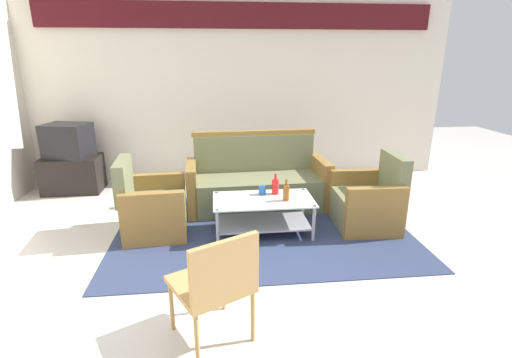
{
  "coord_description": "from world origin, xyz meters",
  "views": [
    {
      "loc": [
        -0.42,
        -3.0,
        1.9
      ],
      "look_at": [
        -0.0,
        0.84,
        0.65
      ],
      "focal_mm": 26.59,
      "sensor_mm": 36.0,
      "label": 1
    }
  ],
  "objects_px": {
    "television": "(68,141)",
    "wicker_chair": "(216,281)",
    "armchair_left": "(152,209)",
    "bottle_red": "(275,186)",
    "cup": "(262,190)",
    "couch": "(257,184)",
    "tv_stand": "(73,174)",
    "coffee_table": "(263,211)",
    "armchair_right": "(368,203)",
    "bottle_brown": "(286,192)"
  },
  "relations": [
    {
      "from": "television",
      "to": "wicker_chair",
      "type": "bearing_deg",
      "value": 135.57
    },
    {
      "from": "armchair_left",
      "to": "wicker_chair",
      "type": "distance_m",
      "value": 1.97
    },
    {
      "from": "bottle_red",
      "to": "television",
      "type": "bearing_deg",
      "value": 150.64
    },
    {
      "from": "armchair_left",
      "to": "bottle_red",
      "type": "relative_size",
      "value": 3.6
    },
    {
      "from": "cup",
      "to": "couch",
      "type": "bearing_deg",
      "value": 88.77
    },
    {
      "from": "bottle_red",
      "to": "wicker_chair",
      "type": "xyz_separation_m",
      "value": [
        -0.68,
        -1.82,
        -0.01
      ]
    },
    {
      "from": "tv_stand",
      "to": "wicker_chair",
      "type": "distance_m",
      "value": 3.96
    },
    {
      "from": "armchair_left",
      "to": "wicker_chair",
      "type": "bearing_deg",
      "value": 17.19
    },
    {
      "from": "coffee_table",
      "to": "tv_stand",
      "type": "distance_m",
      "value": 3.1
    },
    {
      "from": "armchair_right",
      "to": "couch",
      "type": "bearing_deg",
      "value": 60.28
    },
    {
      "from": "television",
      "to": "wicker_chair",
      "type": "height_order",
      "value": "television"
    },
    {
      "from": "armchair_left",
      "to": "bottle_red",
      "type": "xyz_separation_m",
      "value": [
        1.38,
        -0.0,
        0.21
      ]
    },
    {
      "from": "armchair_right",
      "to": "bottle_red",
      "type": "relative_size",
      "value": 3.6
    },
    {
      "from": "armchair_left",
      "to": "bottle_brown",
      "type": "height_order",
      "value": "armchair_left"
    },
    {
      "from": "tv_stand",
      "to": "television",
      "type": "relative_size",
      "value": 1.16
    },
    {
      "from": "coffee_table",
      "to": "wicker_chair",
      "type": "distance_m",
      "value": 1.77
    },
    {
      "from": "bottle_brown",
      "to": "television",
      "type": "relative_size",
      "value": 0.35
    },
    {
      "from": "television",
      "to": "bottle_red",
      "type": "bearing_deg",
      "value": 164.67
    },
    {
      "from": "coffee_table",
      "to": "television",
      "type": "bearing_deg",
      "value": 146.85
    },
    {
      "from": "coffee_table",
      "to": "television",
      "type": "relative_size",
      "value": 1.6
    },
    {
      "from": "wicker_chair",
      "to": "tv_stand",
      "type": "bearing_deg",
      "value": 93.93
    },
    {
      "from": "tv_stand",
      "to": "bottle_brown",
      "type": "bearing_deg",
      "value": -31.84
    },
    {
      "from": "bottle_red",
      "to": "bottle_brown",
      "type": "relative_size",
      "value": 0.98
    },
    {
      "from": "bottle_brown",
      "to": "television",
      "type": "xyz_separation_m",
      "value": [
        -2.83,
        1.76,
        0.26
      ]
    },
    {
      "from": "armchair_left",
      "to": "coffee_table",
      "type": "distance_m",
      "value": 1.24
    },
    {
      "from": "armchair_left",
      "to": "armchair_right",
      "type": "height_order",
      "value": "same"
    },
    {
      "from": "bottle_red",
      "to": "tv_stand",
      "type": "relative_size",
      "value": 0.3
    },
    {
      "from": "armchair_right",
      "to": "bottle_brown",
      "type": "bearing_deg",
      "value": 99.5
    },
    {
      "from": "armchair_right",
      "to": "wicker_chair",
      "type": "relative_size",
      "value": 1.01
    },
    {
      "from": "bottle_red",
      "to": "tv_stand",
      "type": "height_order",
      "value": "bottle_red"
    },
    {
      "from": "cup",
      "to": "television",
      "type": "bearing_deg",
      "value": 149.27
    },
    {
      "from": "tv_stand",
      "to": "armchair_right",
      "type": "bearing_deg",
      "value": -23.08
    },
    {
      "from": "armchair_right",
      "to": "cup",
      "type": "relative_size",
      "value": 8.5
    },
    {
      "from": "tv_stand",
      "to": "wicker_chair",
      "type": "xyz_separation_m",
      "value": [
        2.07,
        -3.37,
        0.23
      ]
    },
    {
      "from": "coffee_table",
      "to": "wicker_chair",
      "type": "height_order",
      "value": "wicker_chair"
    },
    {
      "from": "armchair_left",
      "to": "coffee_table",
      "type": "bearing_deg",
      "value": 79.18
    },
    {
      "from": "bottle_brown",
      "to": "cup",
      "type": "distance_m",
      "value": 0.32
    },
    {
      "from": "couch",
      "to": "bottle_red",
      "type": "distance_m",
      "value": 0.7
    },
    {
      "from": "coffee_table",
      "to": "television",
      "type": "xyz_separation_m",
      "value": [
        -2.59,
        1.69,
        0.49
      ]
    },
    {
      "from": "bottle_red",
      "to": "television",
      "type": "xyz_separation_m",
      "value": [
        -2.75,
        1.55,
        0.26
      ]
    },
    {
      "from": "bottle_red",
      "to": "bottle_brown",
      "type": "distance_m",
      "value": 0.23
    },
    {
      "from": "wicker_chair",
      "to": "armchair_right",
      "type": "bearing_deg",
      "value": 17.12
    },
    {
      "from": "tv_stand",
      "to": "television",
      "type": "bearing_deg",
      "value": 75.96
    },
    {
      "from": "armchair_left",
      "to": "armchair_right",
      "type": "distance_m",
      "value": 2.46
    },
    {
      "from": "cup",
      "to": "television",
      "type": "distance_m",
      "value": 3.04
    },
    {
      "from": "armchair_right",
      "to": "bottle_red",
      "type": "height_order",
      "value": "armchair_right"
    },
    {
      "from": "armchair_left",
      "to": "bottle_brown",
      "type": "xyz_separation_m",
      "value": [
        1.47,
        -0.22,
        0.21
      ]
    },
    {
      "from": "couch",
      "to": "television",
      "type": "bearing_deg",
      "value": -20.99
    },
    {
      "from": "armchair_right",
      "to": "coffee_table",
      "type": "xyz_separation_m",
      "value": [
        -1.23,
        -0.06,
        -0.02
      ]
    },
    {
      "from": "armchair_left",
      "to": "tv_stand",
      "type": "bearing_deg",
      "value": -142.22
    }
  ]
}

